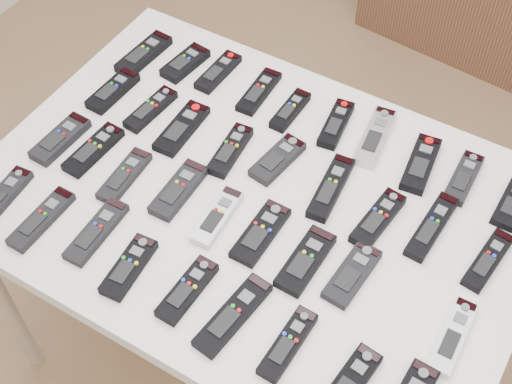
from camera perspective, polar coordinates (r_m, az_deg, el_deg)
The scene contains 37 objects.
ground at distance 2.25m, azimuth 2.27°, elevation -15.07°, with size 4.00×4.00×0.00m, color #896445.
table at distance 1.67m, azimuth 0.00°, elevation -1.66°, with size 1.25×0.88×0.78m.
remote_0 at distance 1.98m, azimuth -8.97°, elevation 10.85°, with size 0.06×0.18×0.02m, color black.
remote_1 at distance 1.94m, azimuth -5.69°, elevation 10.23°, with size 0.06×0.14×0.02m, color black.
remote_2 at distance 1.90m, azimuth -3.04°, elevation 9.57°, with size 0.05×0.16×0.02m, color black.
remote_3 at distance 1.85m, azimuth 0.24°, elevation 8.05°, with size 0.05×0.17×0.02m, color black.
remote_4 at distance 1.80m, azimuth 2.75°, elevation 6.54°, with size 0.04×0.14×0.02m, color black.
remote_5 at distance 1.77m, azimuth 6.42°, elevation 5.42°, with size 0.05×0.16×0.02m, color black.
remote_6 at distance 1.76m, azimuth 9.48°, elevation 4.35°, with size 0.05×0.19×0.02m, color #B7B7BC.
remote_7 at distance 1.72m, azimuth 13.04°, elevation 2.20°, with size 0.06×0.17×0.02m, color black.
remote_8 at distance 1.72m, azimuth 16.27°, elevation 1.08°, with size 0.05×0.16×0.02m, color black.
remote_9 at distance 1.71m, azimuth 19.82°, elevation -0.87°, with size 0.05×0.15×0.02m, color black.
remote_10 at distance 1.88m, azimuth -11.38°, elevation 7.94°, with size 0.05×0.16×0.02m, color black.
remote_11 at distance 1.82m, azimuth -8.42°, elevation 6.57°, with size 0.05×0.16×0.02m, color black.
remote_12 at distance 1.77m, azimuth -5.96°, elevation 5.10°, with size 0.06×0.18×0.02m, color black.
remote_13 at distance 1.71m, azimuth -2.08°, elevation 3.35°, with size 0.05×0.16×0.02m, color black.
remote_14 at distance 1.69m, azimuth 1.73°, elevation 2.62°, with size 0.06×0.15×0.02m, color black.
remote_15 at distance 1.64m, azimuth 6.00°, elevation 0.34°, with size 0.05×0.19×0.02m, color black.
remote_16 at distance 1.60m, azimuth 9.72°, elevation -2.14°, with size 0.05×0.17×0.02m, color black.
remote_17 at distance 1.61m, azimuth 13.88°, elevation -2.70°, with size 0.05×0.19×0.02m, color black.
remote_18 at distance 1.60m, azimuth 18.06°, elevation -5.21°, with size 0.04×0.17×0.02m, color black.
remote_19 at distance 1.79m, azimuth -15.38°, elevation 4.12°, with size 0.06×0.16×0.02m, color black.
remote_20 at distance 1.75m, azimuth -12.87°, elevation 3.32°, with size 0.05×0.17×0.02m, color black.
remote_21 at distance 1.68m, azimuth -10.47°, elevation 1.27°, with size 0.05×0.16×0.02m, color black.
remote_22 at distance 1.64m, azimuth -6.21°, elevation 0.17°, with size 0.06×0.17×0.02m, color black.
remote_23 at distance 1.58m, azimuth -3.12°, elevation -1.98°, with size 0.05×0.16×0.02m, color #B7B7BC.
remote_24 at distance 1.56m, azimuth 0.37°, elevation -3.29°, with size 0.06×0.17×0.02m, color black.
remote_25 at distance 1.52m, azimuth 3.99°, elevation -5.49°, with size 0.06×0.17×0.02m, color black.
remote_26 at distance 1.51m, azimuth 7.69°, elevation -6.53°, with size 0.06×0.16×0.02m, color black.
remote_27 at distance 1.48m, azimuth 15.45°, elevation -11.07°, with size 0.05×0.17×0.02m, color silver.
remote_28 at distance 1.71m, azimuth -19.63°, elevation -0.37°, with size 0.05×0.17×0.02m, color black.
remote_29 at distance 1.65m, azimuth -16.78°, elevation -2.08°, with size 0.05×0.18×0.02m, color black.
remote_30 at distance 1.60m, azimuth -12.64°, elevation -3.09°, with size 0.05×0.18×0.02m, color black.
remote_31 at distance 1.53m, azimuth -10.13°, elevation -5.92°, with size 0.05×0.16×0.02m, color black.
remote_32 at distance 1.48m, azimuth -5.52°, elevation -7.80°, with size 0.05×0.16×0.02m, color black.
remote_33 at distance 1.45m, azimuth -1.85°, elevation -9.80°, with size 0.05×0.20×0.02m, color black.
remote_34 at distance 1.42m, azimuth 2.56°, elevation -12.04°, with size 0.04×0.16×0.02m, color black.
Camera 1 is at (0.38, -0.81, 2.06)m, focal length 50.00 mm.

